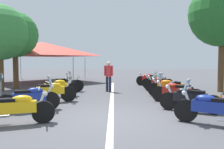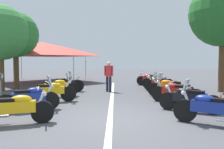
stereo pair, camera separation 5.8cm
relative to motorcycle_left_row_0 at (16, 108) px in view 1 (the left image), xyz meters
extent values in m
plane|color=#4C4C51|center=(0.63, -2.51, -0.45)|extent=(80.00, 80.00, 0.00)
cube|color=beige|center=(3.87, -2.51, -0.44)|extent=(15.30, 0.16, 0.01)
cylinder|color=black|center=(0.21, -0.67, -0.14)|extent=(0.32, 0.62, 0.61)
cube|color=#EAB214|center=(-0.01, 0.02, 0.04)|extent=(0.60, 1.12, 0.30)
ellipsoid|color=#EAB214|center=(0.05, -0.15, 0.24)|extent=(0.40, 0.57, 0.22)
cube|color=black|center=(-0.07, 0.23, 0.22)|extent=(0.39, 0.54, 0.12)
cylinder|color=silver|center=(0.19, -0.61, 0.16)|extent=(0.15, 0.30, 0.58)
cylinder|color=silver|center=(0.18, -0.57, 0.52)|extent=(0.60, 0.22, 0.04)
sphere|color=silver|center=(0.22, -0.71, 0.36)|extent=(0.14, 0.14, 0.14)
cylinder|color=black|center=(1.89, -0.39, -0.13)|extent=(0.41, 0.63, 0.63)
cylinder|color=black|center=(1.27, 0.86, -0.13)|extent=(0.41, 0.63, 0.63)
cube|color=navy|center=(1.58, 0.24, 0.05)|extent=(0.72, 1.07, 0.30)
ellipsoid|color=navy|center=(1.66, 0.08, 0.25)|extent=(0.46, 0.58, 0.22)
cube|color=black|center=(1.48, 0.43, 0.23)|extent=(0.45, 0.55, 0.12)
cylinder|color=silver|center=(1.87, -0.33, 0.17)|extent=(0.19, 0.29, 0.58)
cylinder|color=silver|center=(1.85, -0.30, 0.53)|extent=(0.57, 0.31, 0.04)
sphere|color=silver|center=(1.92, -0.43, 0.37)|extent=(0.14, 0.14, 0.14)
cylinder|color=silver|center=(1.56, 0.69, -0.23)|extent=(0.32, 0.53, 0.08)
cube|color=silver|center=(1.88, -0.37, 0.60)|extent=(0.38, 0.27, 0.32)
cylinder|color=black|center=(3.45, -0.69, -0.13)|extent=(0.33, 0.66, 0.64)
cylinder|color=black|center=(3.00, 0.70, -0.13)|extent=(0.33, 0.66, 0.64)
cube|color=#EAB214|center=(3.23, 0.00, 0.05)|extent=(0.61, 1.14, 0.30)
ellipsoid|color=#EAB214|center=(3.28, -0.17, 0.25)|extent=(0.41, 0.58, 0.22)
cube|color=black|center=(3.16, 0.21, 0.23)|extent=(0.40, 0.54, 0.12)
cylinder|color=silver|center=(3.44, -0.64, 0.17)|extent=(0.16, 0.30, 0.58)
cylinder|color=silver|center=(3.42, -0.60, 0.53)|extent=(0.60, 0.23, 0.04)
sphere|color=silver|center=(3.47, -0.74, 0.37)|extent=(0.14, 0.14, 0.14)
cylinder|color=silver|center=(3.26, 0.47, -0.22)|extent=(0.25, 0.55, 0.08)
cube|color=silver|center=(3.45, -0.67, 0.60)|extent=(0.38, 0.23, 0.32)
cylinder|color=black|center=(4.83, -0.53, -0.12)|extent=(0.39, 0.65, 0.65)
cylinder|color=black|center=(4.25, 0.75, -0.12)|extent=(0.39, 0.65, 0.65)
cube|color=#EAB214|center=(4.54, 0.11, 0.06)|extent=(0.69, 1.09, 0.30)
ellipsoid|color=#EAB214|center=(4.61, -0.06, 0.26)|extent=(0.45, 0.58, 0.22)
cube|color=black|center=(4.45, 0.31, 0.24)|extent=(0.43, 0.54, 0.12)
cylinder|color=silver|center=(4.80, -0.47, 0.18)|extent=(0.18, 0.29, 0.58)
cylinder|color=silver|center=(4.79, -0.44, 0.54)|extent=(0.58, 0.29, 0.04)
sphere|color=silver|center=(4.85, -0.57, 0.38)|extent=(0.14, 0.14, 0.14)
cylinder|color=silver|center=(4.53, 0.57, -0.22)|extent=(0.30, 0.53, 0.08)
cube|color=silver|center=(4.82, -0.51, 0.61)|extent=(0.38, 0.26, 0.32)
cylinder|color=black|center=(6.48, -0.59, -0.12)|extent=(0.40, 0.66, 0.66)
cylinder|color=black|center=(5.88, 0.71, -0.12)|extent=(0.40, 0.66, 0.66)
cube|color=black|center=(6.18, 0.06, 0.06)|extent=(0.71, 1.11, 0.30)
ellipsoid|color=black|center=(6.25, -0.11, 0.26)|extent=(0.45, 0.58, 0.22)
cube|color=black|center=(6.08, 0.26, 0.24)|extent=(0.44, 0.54, 0.12)
cylinder|color=silver|center=(6.45, -0.54, 0.18)|extent=(0.18, 0.29, 0.58)
cylinder|color=silver|center=(6.43, -0.50, 0.54)|extent=(0.58, 0.30, 0.04)
sphere|color=silver|center=(6.50, -0.64, 0.38)|extent=(0.14, 0.14, 0.14)
cylinder|color=silver|center=(6.16, 0.52, -0.22)|extent=(0.30, 0.53, 0.08)
cylinder|color=black|center=(0.37, -4.61, -0.13)|extent=(0.45, 0.61, 0.63)
cube|color=navy|center=(0.01, -5.20, 0.05)|extent=(0.79, 1.03, 0.30)
ellipsoid|color=navy|center=(0.10, -5.04, 0.25)|extent=(0.49, 0.58, 0.22)
cube|color=black|center=(-0.11, -5.38, 0.23)|extent=(0.47, 0.54, 0.12)
cylinder|color=silver|center=(0.34, -4.67, 0.17)|extent=(0.21, 0.28, 0.58)
cylinder|color=silver|center=(0.32, -4.70, 0.53)|extent=(0.55, 0.36, 0.04)
sphere|color=silver|center=(0.39, -4.57, 0.37)|extent=(0.14, 0.14, 0.14)
cube|color=silver|center=(0.36, -4.63, 0.60)|extent=(0.37, 0.29, 0.32)
cylinder|color=black|center=(1.91, -4.52, -0.14)|extent=(0.42, 0.61, 0.62)
cylinder|color=black|center=(1.24, -5.77, -0.14)|extent=(0.42, 0.61, 0.62)
cube|color=black|center=(1.58, -5.14, 0.04)|extent=(0.76, 1.08, 0.30)
ellipsoid|color=black|center=(1.66, -4.98, 0.24)|extent=(0.47, 0.58, 0.22)
cube|color=black|center=(1.48, -5.34, 0.22)|extent=(0.46, 0.55, 0.12)
cylinder|color=silver|center=(1.89, -4.57, 0.16)|extent=(0.20, 0.29, 0.58)
cylinder|color=silver|center=(1.87, -4.61, 0.52)|extent=(0.57, 0.33, 0.04)
sphere|color=silver|center=(1.94, -4.47, 0.36)|extent=(0.14, 0.14, 0.14)
cylinder|color=silver|center=(1.22, -5.43, -0.23)|extent=(0.33, 0.52, 0.08)
cylinder|color=black|center=(3.48, -4.50, -0.12)|extent=(0.52, 0.60, 0.66)
cylinder|color=black|center=(2.54, -5.69, -0.12)|extent=(0.52, 0.60, 0.66)
cube|color=maroon|center=(3.01, -5.10, 0.06)|extent=(0.94, 1.07, 0.30)
ellipsoid|color=maroon|center=(3.12, -4.96, 0.26)|extent=(0.53, 0.57, 0.22)
cube|color=black|center=(2.87, -5.27, 0.24)|extent=(0.50, 0.54, 0.12)
cylinder|color=silver|center=(3.45, -4.55, 0.18)|extent=(0.24, 0.27, 0.58)
cylinder|color=silver|center=(3.42, -4.58, 0.54)|extent=(0.51, 0.42, 0.04)
sphere|color=silver|center=(3.51, -4.47, 0.38)|extent=(0.14, 0.14, 0.14)
cylinder|color=silver|center=(2.59, -5.34, -0.22)|extent=(0.41, 0.48, 0.08)
cube|color=silver|center=(3.47, -4.52, 0.61)|extent=(0.36, 0.32, 0.32)
cylinder|color=black|center=(4.93, -4.57, -0.12)|extent=(0.42, 0.64, 0.65)
cylinder|color=black|center=(4.24, -5.91, -0.12)|extent=(0.42, 0.64, 0.65)
cube|color=orange|center=(4.59, -5.24, 0.06)|extent=(0.77, 1.15, 0.30)
ellipsoid|color=orange|center=(4.67, -5.08, 0.26)|extent=(0.47, 0.58, 0.22)
cube|color=black|center=(4.49, -5.44, 0.24)|extent=(0.45, 0.55, 0.12)
cylinder|color=silver|center=(4.90, -4.62, 0.18)|extent=(0.19, 0.29, 0.58)
cylinder|color=silver|center=(4.89, -4.66, 0.54)|extent=(0.57, 0.32, 0.04)
sphere|color=silver|center=(4.95, -4.52, 0.38)|extent=(0.14, 0.14, 0.14)
cylinder|color=silver|center=(4.22, -5.56, -0.22)|extent=(0.32, 0.53, 0.08)
cube|color=silver|center=(4.92, -4.59, 0.61)|extent=(0.38, 0.27, 0.32)
cylinder|color=black|center=(6.70, -4.62, -0.12)|extent=(0.51, 0.61, 0.66)
cylinder|color=black|center=(5.81, -5.78, -0.12)|extent=(0.51, 0.61, 0.66)
cube|color=maroon|center=(6.25, -5.20, 0.06)|extent=(0.90, 1.06, 0.30)
ellipsoid|color=maroon|center=(6.36, -5.05, 0.26)|extent=(0.52, 0.57, 0.22)
cube|color=black|center=(6.12, -5.37, 0.24)|extent=(0.50, 0.54, 0.12)
cylinder|color=silver|center=(6.66, -4.66, 0.18)|extent=(0.23, 0.27, 0.58)
cylinder|color=silver|center=(6.64, -4.69, 0.54)|extent=(0.52, 0.41, 0.04)
sphere|color=silver|center=(6.73, -4.58, 0.38)|extent=(0.14, 0.14, 0.14)
cylinder|color=silver|center=(5.84, -5.44, -0.22)|extent=(0.40, 0.49, 0.08)
cylinder|color=black|center=(8.04, -4.66, -0.13)|extent=(0.46, 0.60, 0.63)
cylinder|color=black|center=(7.25, -5.85, -0.13)|extent=(0.46, 0.60, 0.63)
cube|color=#0C592D|center=(7.65, -5.26, 0.05)|extent=(0.84, 1.06, 0.30)
ellipsoid|color=#0C592D|center=(7.75, -5.11, 0.25)|extent=(0.50, 0.58, 0.22)
cube|color=black|center=(7.52, -5.44, 0.23)|extent=(0.48, 0.54, 0.12)
cylinder|color=silver|center=(8.01, -4.71, 0.17)|extent=(0.22, 0.28, 0.58)
cylinder|color=silver|center=(7.99, -4.74, 0.53)|extent=(0.54, 0.38, 0.04)
sphere|color=silver|center=(8.07, -4.62, 0.37)|extent=(0.14, 0.14, 0.14)
cylinder|color=silver|center=(7.26, -5.52, -0.23)|extent=(0.37, 0.50, 0.08)
cylinder|color=black|center=(9.70, -4.48, -0.12)|extent=(0.46, 0.63, 0.66)
cylinder|color=black|center=(8.99, -5.64, -0.12)|extent=(0.46, 0.63, 0.66)
cube|color=red|center=(9.34, -5.06, 0.06)|extent=(0.78, 1.03, 0.30)
ellipsoid|color=red|center=(9.44, -4.91, 0.26)|extent=(0.49, 0.58, 0.22)
cube|color=black|center=(9.23, -5.25, 0.24)|extent=(0.47, 0.55, 0.12)
cylinder|color=silver|center=(9.67, -4.54, 0.18)|extent=(0.21, 0.28, 0.58)
cylinder|color=silver|center=(9.65, -4.57, 0.54)|extent=(0.55, 0.36, 0.04)
sphere|color=silver|center=(9.72, -4.44, 0.38)|extent=(0.14, 0.14, 0.14)
cylinder|color=silver|center=(8.98, -5.32, -0.22)|extent=(0.35, 0.51, 0.08)
cylinder|color=slate|center=(1.42, 1.11, 0.10)|extent=(0.06, 0.06, 1.10)
cube|color=#33383D|center=(1.42, 1.11, 0.73)|extent=(0.19, 0.14, 0.22)
cube|color=#B2D8BF|center=(1.42, 1.04, 0.75)|extent=(0.10, 0.02, 0.12)
cube|color=orange|center=(1.96, -6.35, -0.43)|extent=(0.36, 0.36, 0.03)
cone|color=orange|center=(1.96, -6.35, -0.13)|extent=(0.26, 0.26, 0.60)
cylinder|color=white|center=(1.96, -6.35, -0.11)|extent=(0.19, 0.19, 0.07)
cylinder|color=#1E2338|center=(6.52, -2.22, -0.03)|extent=(0.14, 0.14, 0.83)
cylinder|color=#1E2338|center=(6.45, -2.39, -0.03)|extent=(0.14, 0.14, 0.83)
cylinder|color=red|center=(6.48, -2.31, 0.69)|extent=(0.32, 0.32, 0.62)
cylinder|color=red|center=(6.56, -2.10, 0.72)|extent=(0.09, 0.09, 0.56)
cylinder|color=red|center=(6.40, -2.51, 0.72)|extent=(0.09, 0.09, 0.56)
sphere|color=beige|center=(6.48, -2.31, 1.11)|extent=(0.22, 0.22, 0.22)
cylinder|color=brown|center=(7.77, 3.41, 0.72)|extent=(0.32, 0.32, 2.34)
sphere|color=#2D7A33|center=(7.77, 3.41, 2.86)|extent=(2.77, 2.77, 2.77)
cylinder|color=brown|center=(6.46, -8.49, 1.06)|extent=(0.32, 0.32, 3.02)
sphere|color=#236628|center=(6.46, -8.49, 3.83)|extent=(3.61, 3.61, 3.61)
cylinder|color=brown|center=(6.63, 3.76, 0.66)|extent=(0.32, 0.32, 2.21)
sphere|color=#38843D|center=(6.63, 3.76, 2.84)|extent=(3.09, 3.09, 3.09)
pyramid|color=#E54C3F|center=(11.93, 3.10, 2.20)|extent=(6.69, 6.69, 1.10)
cylinder|color=#B2B2B7|center=(14.94, 6.11, 0.60)|extent=(0.06, 0.06, 2.10)
cylinder|color=#B2B2B7|center=(14.94, 0.09, 0.60)|extent=(0.06, 0.06, 2.10)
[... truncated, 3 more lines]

